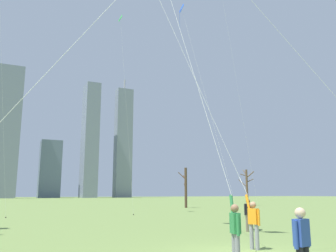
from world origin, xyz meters
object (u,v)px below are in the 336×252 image
(bystander_strolling_midfield, at_px, (302,243))
(distant_kite_drifting_left_green, at_px, (121,33))
(kite_flyer_midfield_center_pink, at_px, (215,133))
(distant_kite_high_overhead_blue, at_px, (184,18))
(bare_tree_leftmost, at_px, (186,187))
(bystander_watching_nearby, at_px, (248,213))
(bare_tree_right_of_center, at_px, (247,186))
(kite_flyer_foreground_right_white, at_px, (210,144))

(bystander_strolling_midfield, relative_size, distant_kite_drifting_left_green, 0.08)
(kite_flyer_midfield_center_pink, bearing_deg, distant_kite_drifting_left_green, 83.25)
(distant_kite_high_overhead_blue, height_order, bare_tree_leftmost, distant_kite_high_overhead_blue)
(bystander_watching_nearby, xyz_separation_m, bare_tree_right_of_center, (24.08, 31.70, 2.22))
(bystander_strolling_midfield, distance_m, distant_kite_high_overhead_blue, 30.29)
(bare_tree_leftmost, bearing_deg, distant_kite_drifting_left_green, -140.60)
(kite_flyer_foreground_right_white, xyz_separation_m, distant_kite_high_overhead_blue, (9.17, 19.15, 15.30))
(bare_tree_leftmost, bearing_deg, bystander_strolling_midfield, -114.41)
(distant_kite_high_overhead_blue, bearing_deg, kite_flyer_midfield_center_pink, -113.97)
(distant_kite_drifting_left_green, bearing_deg, bare_tree_right_of_center, 28.41)
(bare_tree_leftmost, bearing_deg, kite_flyer_midfield_center_pink, -115.75)
(kite_flyer_midfield_center_pink, bearing_deg, bystander_watching_nearby, 40.41)
(kite_flyer_foreground_right_white, bearing_deg, kite_flyer_midfield_center_pink, 54.64)
(distant_kite_drifting_left_green, height_order, bare_tree_leftmost, distant_kite_drifting_left_green)
(bystander_watching_nearby, xyz_separation_m, distant_kite_high_overhead_blue, (3.28, 13.16, 17.80))
(kite_flyer_foreground_right_white, relative_size, bystander_strolling_midfield, 10.42)
(kite_flyer_foreground_right_white, bearing_deg, bystander_watching_nearby, 45.48)
(bystander_strolling_midfield, xyz_separation_m, distant_kite_drifting_left_green, (4.34, 27.35, 17.32))
(kite_flyer_foreground_right_white, xyz_separation_m, bare_tree_right_of_center, (29.97, 37.70, -0.28))
(bystander_strolling_midfield, distance_m, bare_tree_right_of_center, 51.07)
(bystander_strolling_midfield, xyz_separation_m, bare_tree_right_of_center, (30.04, 41.25, 2.22))
(kite_flyer_midfield_center_pink, relative_size, bare_tree_leftmost, 3.94)
(kite_flyer_foreground_right_white, height_order, distant_kite_drifting_left_green, distant_kite_drifting_left_green)
(kite_flyer_midfield_center_pink, relative_size, bare_tree_right_of_center, 3.70)
(bystander_strolling_midfield, relative_size, bare_tree_leftmost, 0.30)
(kite_flyer_midfield_center_pink, distance_m, bare_tree_right_of_center, 45.15)
(kite_flyer_midfield_center_pink, bearing_deg, distant_kite_high_overhead_blue, 66.03)
(kite_flyer_foreground_right_white, relative_size, distant_kite_drifting_left_green, 0.83)
(kite_flyer_midfield_center_pink, height_order, bystander_strolling_midfield, kite_flyer_midfield_center_pink)
(kite_flyer_foreground_right_white, relative_size, distant_kite_high_overhead_blue, 0.82)
(kite_flyer_midfield_center_pink, bearing_deg, kite_flyer_foreground_right_white, -125.36)
(bystander_watching_nearby, bearing_deg, kite_flyer_foreground_right_white, -134.52)
(distant_kite_high_overhead_blue, xyz_separation_m, distant_kite_drifting_left_green, (-4.89, 4.65, -0.47))
(distant_kite_drifting_left_green, bearing_deg, bare_tree_leftmost, 39.40)
(distant_kite_high_overhead_blue, bearing_deg, bystander_watching_nearby, -103.98)
(distant_kite_high_overhead_blue, xyz_separation_m, bare_tree_right_of_center, (20.80, 18.55, -15.58))
(bare_tree_right_of_center, bearing_deg, distant_kite_high_overhead_blue, -138.28)
(kite_flyer_midfield_center_pink, relative_size, bystander_watching_nearby, 13.13)
(kite_flyer_midfield_center_pink, xyz_separation_m, bare_tree_right_of_center, (28.22, 35.23, -1.13))
(distant_kite_drifting_left_green, bearing_deg, kite_flyer_midfield_center_pink, -96.75)
(bare_tree_right_of_center, bearing_deg, bystander_strolling_midfield, -126.06)
(kite_flyer_midfield_center_pink, bearing_deg, bystander_strolling_midfield, -106.82)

